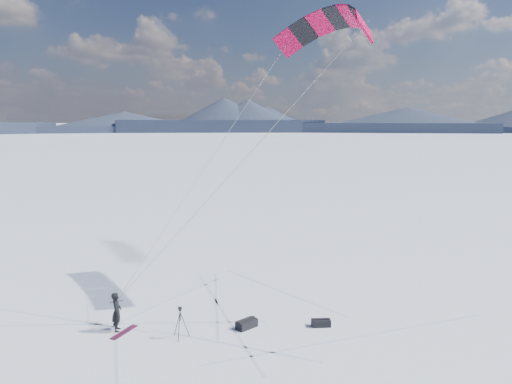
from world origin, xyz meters
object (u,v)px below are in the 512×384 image
snowboard (124,332)px  gear_bag_a (247,324)px  snowkiter (118,331)px  gear_bag_b (321,323)px  tripod (180,318)px

snowboard → gear_bag_a: gear_bag_a is taller
snowkiter → gear_bag_b: snowkiter is taller
snowkiter → snowboard: bearing=-130.0°
tripod → snowkiter: bearing=142.5°
snowboard → gear_bag_b: gear_bag_b is taller
gear_bag_a → gear_bag_b: bearing=-40.2°
snowkiter → gear_bag_b: (7.59, -3.57, 0.16)m
snowboard → gear_bag_a: bearing=-61.9°
tripod → gear_bag_b: tripod is taller
tripod → gear_bag_a: 2.84m
snowboard → gear_bag_a: size_ratio=1.49×
gear_bag_a → gear_bag_b: size_ratio=1.14×
gear_bag_a → gear_bag_b: (2.81, -1.32, -0.02)m
snowkiter → snowboard: snowkiter is taller
gear_bag_b → gear_bag_a: bearing=179.2°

